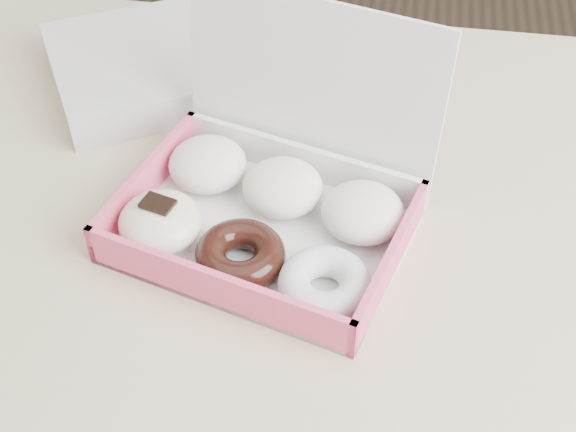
# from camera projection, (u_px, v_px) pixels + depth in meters

# --- Properties ---
(table) EXTENTS (1.20, 0.80, 0.75)m
(table) POSITION_uv_depth(u_px,v_px,m) (247.00, 275.00, 0.85)
(table) COLOR tan
(table) RESTS_ON ground
(donut_box) EXTENTS (0.32, 0.29, 0.19)m
(donut_box) POSITION_uv_depth(u_px,v_px,m) (267.00, 203.00, 0.77)
(donut_box) COLOR white
(donut_box) RESTS_ON table
(newspapers) EXTENTS (0.33, 0.31, 0.04)m
(newspapers) POSITION_uv_depth(u_px,v_px,m) (166.00, 62.00, 0.96)
(newspapers) COLOR silver
(newspapers) RESTS_ON table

